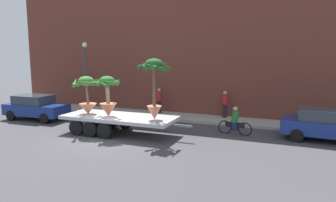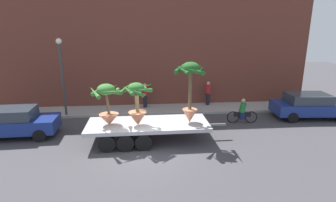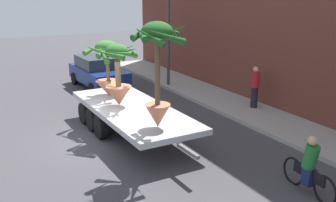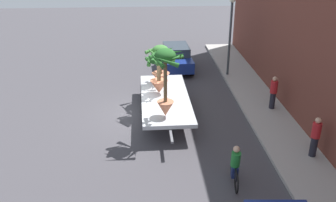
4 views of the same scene
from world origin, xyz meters
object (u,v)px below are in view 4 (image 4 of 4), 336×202
flatbed_trailer (165,98)px  potted_palm_rear (161,63)px  cyclist (235,166)px  pedestrian_near_gate (273,92)px  pedestrian_far_left (315,136)px  potted_palm_middle (159,72)px  street_lamp (231,26)px  potted_palm_front (166,75)px  trailing_car (176,57)px

flatbed_trailer → potted_palm_rear: potted_palm_rear is taller
cyclist → pedestrian_near_gate: pedestrian_near_gate is taller
cyclist → pedestrian_far_left: pedestrian_far_left is taller
potted_palm_middle → pedestrian_near_gate: (0.42, 5.74, -1.06)m
potted_palm_middle → street_lamp: bearing=135.9°
potted_palm_middle → pedestrian_near_gate: bearing=85.8°
potted_palm_middle → pedestrian_near_gate: 5.86m
potted_palm_rear → street_lamp: size_ratio=0.43×
potted_palm_rear → pedestrian_near_gate: potted_palm_rear is taller
flatbed_trailer → potted_palm_rear: (-1.67, -0.12, 1.30)m
potted_palm_rear → street_lamp: 5.60m
street_lamp → potted_palm_front: bearing=-30.9°
flatbed_trailer → street_lamp: size_ratio=1.47×
potted_palm_rear → street_lamp: bearing=126.6°
potted_palm_front → street_lamp: 8.52m
flatbed_trailer → trailing_car: trailing_car is taller
potted_palm_rear → potted_palm_front: (4.03, 0.02, 0.82)m
potted_palm_middle → trailing_car: (-6.38, 1.43, -1.28)m
trailing_car → potted_palm_front: bearing=-8.0°
potted_palm_front → flatbed_trailer: bearing=177.8°
flatbed_trailer → potted_palm_front: 3.17m
pedestrian_far_left → potted_palm_rear: bearing=-137.7°
cyclist → pedestrian_far_left: 3.74m
trailing_car → pedestrian_far_left: 12.19m
trailing_car → pedestrian_near_gate: 8.06m
flatbed_trailer → pedestrian_near_gate: 5.49m
cyclist → trailing_car: trailing_car is taller
flatbed_trailer → pedestrian_near_gate: size_ratio=4.16×
cyclist → pedestrian_near_gate: 6.70m
flatbed_trailer → potted_palm_front: potted_palm_front is taller
pedestrian_far_left → trailing_car: bearing=-158.3°
potted_palm_middle → pedestrian_far_left: 7.80m
pedestrian_far_left → potted_palm_front: bearing=-112.0°
trailing_car → pedestrian_near_gate: (6.80, 4.31, 0.22)m
potted_palm_front → cyclist: (3.64, 2.28, -2.22)m
trailing_car → street_lamp: bearing=61.5°
potted_palm_rear → pedestrian_far_left: 8.67m
potted_palm_rear → cyclist: (7.67, 2.31, -1.40)m
cyclist → trailing_car: (-12.63, -1.03, 0.16)m
potted_palm_middle → cyclist: 6.86m
flatbed_trailer → potted_palm_middle: size_ratio=3.34×
potted_palm_middle → potted_palm_rear: bearing=174.1°
flatbed_trailer → potted_palm_rear: 2.12m
potted_palm_front → trailing_car: size_ratio=0.74×
cyclist → pedestrian_far_left: (-1.30, 3.49, 0.37)m
potted_palm_rear → trailing_car: bearing=165.5°
pedestrian_far_left → potted_palm_middle: bearing=-129.7°
cyclist → potted_palm_middle: bearing=-158.5°
potted_palm_middle → flatbed_trailer: bearing=46.5°
pedestrian_far_left → street_lamp: 9.98m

